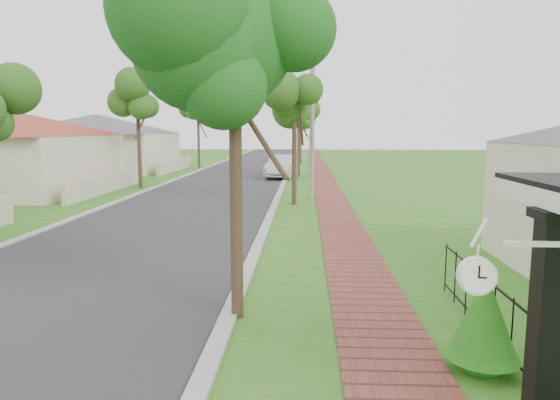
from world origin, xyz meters
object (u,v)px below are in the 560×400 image
(parked_car_white, at_px, (282,167))
(utility_pole, at_px, (312,114))
(porch_post, at_px, (546,339))
(parked_car_red, at_px, (280,166))
(near_tree, at_px, (235,65))
(station_clock, at_px, (482,273))

(parked_car_white, xyz_separation_m, utility_pole, (1.90, -10.54, 3.26))
(porch_post, height_order, utility_pole, utility_pole)
(parked_car_red, xyz_separation_m, parked_car_white, (0.23, -1.90, 0.10))
(porch_post, distance_m, parked_car_white, 29.76)
(parked_car_red, bearing_deg, near_tree, -93.06)
(porch_post, height_order, station_clock, porch_post)
(porch_post, height_order, parked_car_white, porch_post)
(parked_car_red, bearing_deg, station_clock, -88.01)
(porch_post, xyz_separation_m, near_tree, (-3.75, 3.35, 3.27))
(porch_post, xyz_separation_m, utility_pole, (-2.25, 18.93, 2.93))
(parked_car_white, height_order, utility_pole, utility_pole)
(near_tree, xyz_separation_m, utility_pole, (1.50, 15.59, -0.34))
(near_tree, distance_m, station_clock, 5.33)
(parked_car_red, bearing_deg, utility_pole, -84.63)
(porch_post, bearing_deg, station_clock, -154.85)
(near_tree, distance_m, utility_pole, 15.66)
(parked_car_white, height_order, station_clock, station_clock)
(near_tree, bearing_deg, station_clock, -52.30)
(porch_post, height_order, near_tree, near_tree)
(porch_post, distance_m, near_tree, 6.00)
(parked_car_white, relative_size, near_tree, 0.87)
(near_tree, bearing_deg, porch_post, -41.76)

